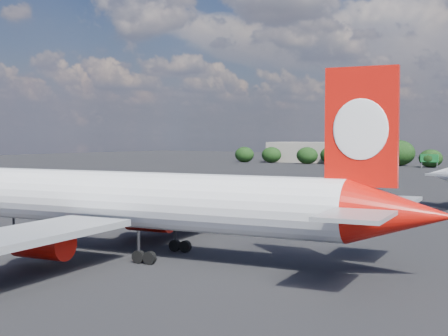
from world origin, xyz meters
The scene contains 4 objects.
ground centered at (0.00, 60.00, 0.00)m, with size 500.00×500.00×0.00m, color black.
qantas_airliner centered at (9.19, 11.05, 4.80)m, with size 48.28×46.08×15.78m.
terminal_building centered at (-65.00, 192.00, 4.00)m, with size 42.00×16.00×8.00m.
highway_sign centered at (-18.00, 176.00, 3.13)m, with size 6.00×0.30×4.50m.
Camera 1 is at (45.72, -29.67, 10.68)m, focal length 50.00 mm.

